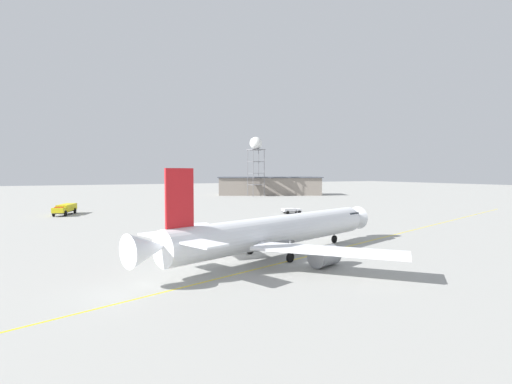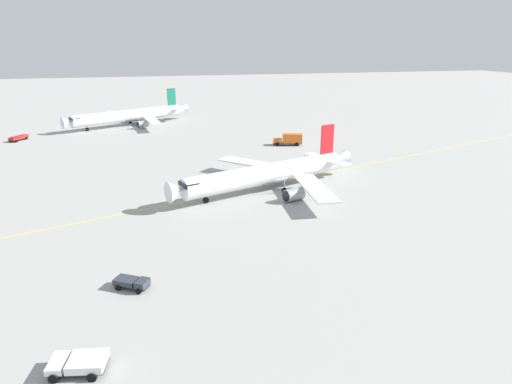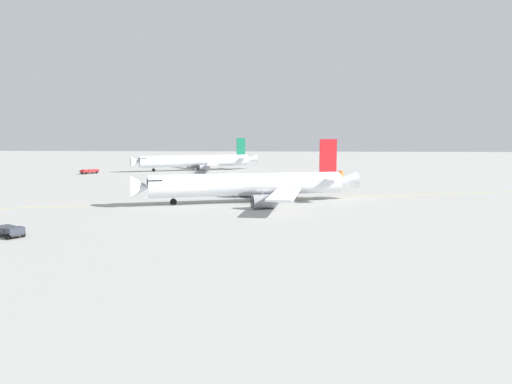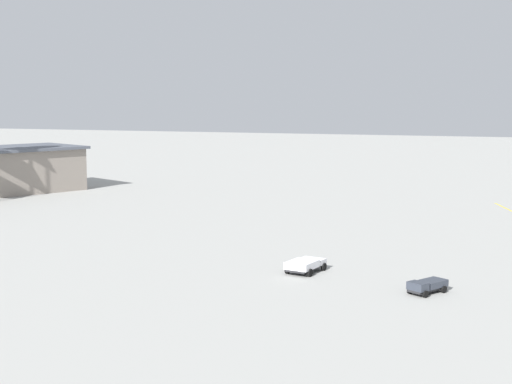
# 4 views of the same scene
# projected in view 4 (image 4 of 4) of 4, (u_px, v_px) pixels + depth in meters

# --- Properties ---
(pushback_tug_truck) EXTENTS (3.51, 5.01, 1.30)m
(pushback_tug_truck) POSITION_uv_depth(u_px,v_px,m) (305.00, 265.00, 76.33)
(pushback_tug_truck) COLOR #232326
(pushback_tug_truck) RESTS_ON ground_plane
(baggage_truck_truck) EXTENTS (3.47, 4.19, 1.22)m
(baggage_truck_truck) POSITION_uv_depth(u_px,v_px,m) (427.00, 286.00, 68.31)
(baggage_truck_truck) COLOR #232326
(baggage_truck_truck) RESTS_ON ground_plane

